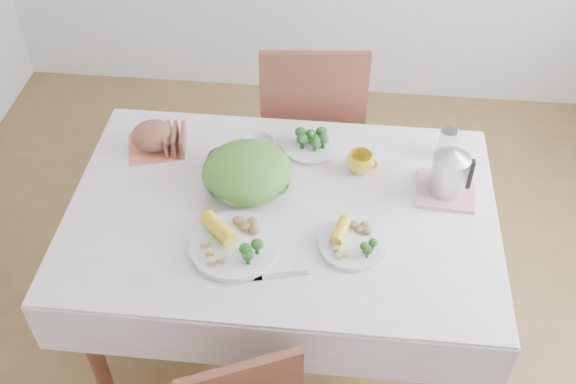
# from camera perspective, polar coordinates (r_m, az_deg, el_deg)

# --- Properties ---
(floor) EXTENTS (3.60, 3.60, 0.00)m
(floor) POSITION_cam_1_polar(r_m,az_deg,el_deg) (2.96, -0.43, -11.72)
(floor) COLOR brown
(floor) RESTS_ON ground
(dining_table) EXTENTS (1.40, 0.90, 0.75)m
(dining_table) POSITION_cam_1_polar(r_m,az_deg,el_deg) (2.66, -0.48, -7.18)
(dining_table) COLOR brown
(dining_table) RESTS_ON floor
(tablecloth) EXTENTS (1.50, 1.00, 0.01)m
(tablecloth) POSITION_cam_1_polar(r_m,az_deg,el_deg) (2.37, -0.53, -1.41)
(tablecloth) COLOR silver
(tablecloth) RESTS_ON dining_table
(chair_far) EXTENTS (0.50, 0.50, 1.02)m
(chair_far) POSITION_cam_1_polar(r_m,az_deg,el_deg) (3.16, 1.96, 5.21)
(chair_far) COLOR brown
(chair_far) RESTS_ON floor
(salad_bowl) EXTENTS (0.36, 0.36, 0.08)m
(salad_bowl) POSITION_cam_1_polar(r_m,az_deg,el_deg) (2.43, -3.43, 1.24)
(salad_bowl) COLOR white
(salad_bowl) RESTS_ON tablecloth
(dinner_plate_left) EXTENTS (0.40, 0.40, 0.03)m
(dinner_plate_left) POSITION_cam_1_polar(r_m,az_deg,el_deg) (2.24, -4.52, -4.57)
(dinner_plate_left) COLOR white
(dinner_plate_left) RESTS_ON tablecloth
(dinner_plate_right) EXTENTS (0.33, 0.33, 0.02)m
(dinner_plate_right) POSITION_cam_1_polar(r_m,az_deg,el_deg) (2.25, 5.54, -4.37)
(dinner_plate_right) COLOR white
(dinner_plate_right) RESTS_ON tablecloth
(broccoli_plate) EXTENTS (0.27, 0.27, 0.02)m
(broccoli_plate) POSITION_cam_1_polar(r_m,az_deg,el_deg) (2.60, 1.90, 3.98)
(broccoli_plate) COLOR beige
(broccoli_plate) RESTS_ON tablecloth
(napkin) EXTENTS (0.25, 0.25, 0.00)m
(napkin) POSITION_cam_1_polar(r_m,az_deg,el_deg) (2.66, -11.19, 3.82)
(napkin) COLOR #FD8456
(napkin) RESTS_ON tablecloth
(bread_loaf) EXTENTS (0.22, 0.21, 0.10)m
(bread_loaf) POSITION_cam_1_polar(r_m,az_deg,el_deg) (2.62, -11.35, 4.76)
(bread_loaf) COLOR brown
(bread_loaf) RESTS_ON napkin
(fruit_bowl) EXTENTS (0.13, 0.13, 0.04)m
(fruit_bowl) POSITION_cam_1_polar(r_m,az_deg,el_deg) (2.59, -2.53, 4.00)
(fruit_bowl) COLOR white
(fruit_bowl) RESTS_ON tablecloth
(yellow_mug) EXTENTS (0.11, 0.11, 0.08)m
(yellow_mug) POSITION_cam_1_polar(r_m,az_deg,el_deg) (2.50, 6.12, 2.52)
(yellow_mug) COLOR gold
(yellow_mug) RESTS_ON tablecloth
(glass_tumbler) EXTENTS (0.06, 0.06, 0.12)m
(glass_tumbler) POSITION_cam_1_polar(r_m,az_deg,el_deg) (2.60, 13.31, 4.12)
(glass_tumbler) COLOR white
(glass_tumbler) RESTS_ON tablecloth
(pink_tray) EXTENTS (0.21, 0.21, 0.02)m
(pink_tray) POSITION_cam_1_polar(r_m,az_deg,el_deg) (2.48, 13.17, 0.16)
(pink_tray) COLOR #D2808C
(pink_tray) RESTS_ON tablecloth
(electric_kettle) EXTENTS (0.16, 0.16, 0.18)m
(electric_kettle) POSITION_cam_1_polar(r_m,az_deg,el_deg) (2.41, 13.60, 2.09)
(electric_kettle) COLOR #B2B5BA
(electric_kettle) RESTS_ON pink_tray
(fork_left) EXTENTS (0.08, 0.20, 0.00)m
(fork_left) POSITION_cam_1_polar(r_m,az_deg,el_deg) (2.27, -3.60, -3.87)
(fork_left) COLOR silver
(fork_left) RESTS_ON tablecloth
(knife) EXTENTS (0.18, 0.07, 0.00)m
(knife) POSITION_cam_1_polar(r_m,az_deg,el_deg) (2.16, -0.54, -7.08)
(knife) COLOR silver
(knife) RESTS_ON tablecloth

